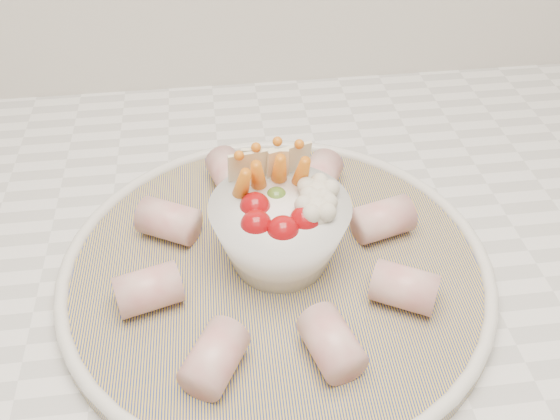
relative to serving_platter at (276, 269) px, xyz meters
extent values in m
cube|color=silver|center=(-0.10, 0.05, -0.03)|extent=(2.04, 0.62, 0.04)
cylinder|color=navy|center=(0.00, 0.00, 0.00)|extent=(0.39, 0.39, 0.01)
torus|color=silver|center=(0.00, 0.00, 0.00)|extent=(0.38, 0.38, 0.01)
sphere|color=maroon|center=(-0.02, -0.01, 0.07)|extent=(0.03, 0.03, 0.03)
sphere|color=maroon|center=(0.00, -0.02, 0.07)|extent=(0.03, 0.03, 0.03)
sphere|color=maroon|center=(0.02, -0.01, 0.07)|extent=(0.03, 0.03, 0.03)
sphere|color=maroon|center=(-0.02, 0.01, 0.07)|extent=(0.03, 0.03, 0.03)
sphere|color=#487025|center=(0.00, 0.02, 0.06)|extent=(0.02, 0.02, 0.02)
cone|color=#CF6613|center=(-0.01, 0.03, 0.07)|extent=(0.03, 0.04, 0.06)
cone|color=#CF6613|center=(0.01, 0.04, 0.07)|extent=(0.02, 0.04, 0.06)
cone|color=#CF6613|center=(0.03, 0.03, 0.07)|extent=(0.02, 0.04, 0.06)
cone|color=#CF6613|center=(-0.03, 0.02, 0.07)|extent=(0.03, 0.04, 0.06)
sphere|color=beige|center=(0.04, 0.01, 0.07)|extent=(0.03, 0.03, 0.03)
sphere|color=beige|center=(0.03, -0.01, 0.07)|extent=(0.03, 0.03, 0.03)
cube|color=beige|center=(0.00, 0.05, 0.08)|extent=(0.04, 0.02, 0.04)
cube|color=beige|center=(0.02, 0.05, 0.08)|extent=(0.04, 0.02, 0.04)
cube|color=beige|center=(-0.02, 0.05, 0.08)|extent=(0.04, 0.02, 0.04)
cylinder|color=#B85455|center=(0.10, 0.03, 0.02)|extent=(0.06, 0.05, 0.04)
cylinder|color=#B85455|center=(0.06, 0.10, 0.02)|extent=(0.06, 0.06, 0.04)
cylinder|color=#B85455|center=(-0.03, 0.12, 0.02)|extent=(0.05, 0.06, 0.04)
cylinder|color=#B85455|center=(-0.09, 0.05, 0.02)|extent=(0.06, 0.06, 0.04)
cylinder|color=#B85455|center=(-0.11, -0.03, 0.02)|extent=(0.06, 0.05, 0.04)
cylinder|color=#B85455|center=(-0.06, -0.11, 0.02)|extent=(0.06, 0.06, 0.04)
cylinder|color=#B85455|center=(0.03, -0.10, 0.02)|extent=(0.05, 0.06, 0.04)
cylinder|color=#B85455|center=(0.10, -0.06, 0.02)|extent=(0.06, 0.06, 0.04)
camera|label=1|loc=(-0.05, -0.39, 0.40)|focal=40.00mm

